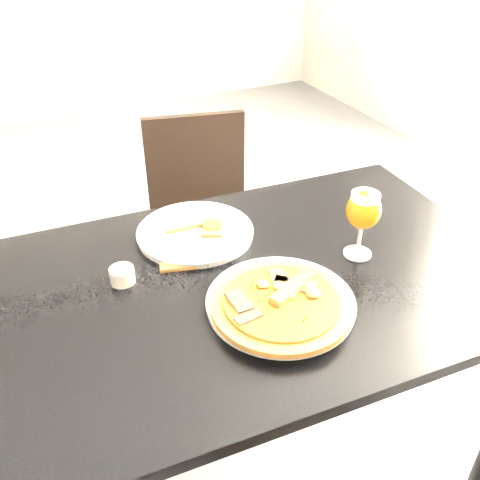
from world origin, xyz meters
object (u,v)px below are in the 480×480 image
dining_table (264,303)px  pizza (282,303)px  chair_far (203,222)px  beer_glass (364,210)px

dining_table → pizza: (-0.03, -0.14, 0.12)m
dining_table → chair_far: size_ratio=1.48×
dining_table → pizza: 0.18m
chair_far → beer_glass: 0.86m
chair_far → pizza: (-0.16, -0.85, 0.31)m
beer_glass → pizza: bearing=-158.8°
beer_glass → chair_far: bearing=99.2°
chair_far → pizza: size_ratio=2.78×
dining_table → beer_glass: (0.25, -0.03, 0.22)m
dining_table → chair_far: (0.12, 0.72, -0.20)m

